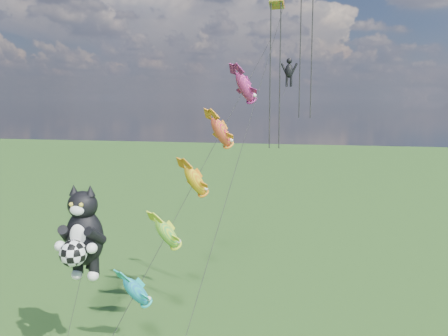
# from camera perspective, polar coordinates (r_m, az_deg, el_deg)

# --- Properties ---
(cat_kite_rig) EXTENTS (2.66, 4.23, 10.78)m
(cat_kite_rig) POSITION_cam_1_polar(r_m,az_deg,el_deg) (31.12, -15.89, -7.24)
(cat_kite_rig) COLOR #4E3E28
(cat_kite_rig) RESTS_ON ground
(fish_windsock_rig) EXTENTS (8.34, 13.74, 19.66)m
(fish_windsock_rig) POSITION_cam_1_polar(r_m,az_deg,el_deg) (29.14, -3.36, -1.57)
(fish_windsock_rig) COLOR #4E3E28
(fish_windsock_rig) RESTS_ON ground
(parafoil_rig) EXTENTS (6.29, 16.80, 26.93)m
(parafoil_rig) POSITION_cam_1_polar(r_m,az_deg,el_deg) (31.36, 7.29, 11.66)
(parafoil_rig) COLOR #4E3E28
(parafoil_rig) RESTS_ON ground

